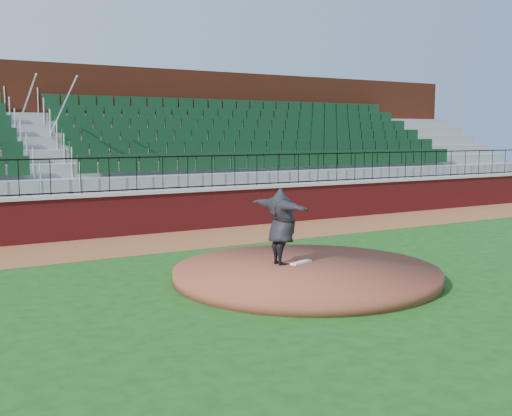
# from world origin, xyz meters

# --- Properties ---
(ground) EXTENTS (90.00, 90.00, 0.00)m
(ground) POSITION_xyz_m (0.00, 0.00, 0.00)
(ground) COLOR #144614
(ground) RESTS_ON ground
(warning_track) EXTENTS (34.00, 3.20, 0.01)m
(warning_track) POSITION_xyz_m (0.00, 5.40, 0.01)
(warning_track) COLOR brown
(warning_track) RESTS_ON ground
(field_wall) EXTENTS (34.00, 0.35, 1.20)m
(field_wall) POSITION_xyz_m (0.00, 7.00, 0.60)
(field_wall) COLOR maroon
(field_wall) RESTS_ON ground
(wall_cap) EXTENTS (34.00, 0.45, 0.10)m
(wall_cap) POSITION_xyz_m (0.00, 7.00, 1.25)
(wall_cap) COLOR #B7B7B7
(wall_cap) RESTS_ON field_wall
(wall_railing) EXTENTS (34.00, 0.05, 1.00)m
(wall_railing) POSITION_xyz_m (0.00, 7.00, 1.80)
(wall_railing) COLOR black
(wall_railing) RESTS_ON wall_cap
(seating_stands) EXTENTS (34.00, 5.10, 4.60)m
(seating_stands) POSITION_xyz_m (0.00, 9.72, 2.30)
(seating_stands) COLOR gray
(seating_stands) RESTS_ON ground
(concourse_wall) EXTENTS (34.00, 0.50, 5.50)m
(concourse_wall) POSITION_xyz_m (0.00, 12.52, 2.75)
(concourse_wall) COLOR maroon
(concourse_wall) RESTS_ON ground
(pitchers_mound) EXTENTS (5.47, 5.47, 0.25)m
(pitchers_mound) POSITION_xyz_m (0.07, -0.39, 0.12)
(pitchers_mound) COLOR brown
(pitchers_mound) RESTS_ON ground
(pitching_rubber) EXTENTS (0.60, 0.33, 0.04)m
(pitching_rubber) POSITION_xyz_m (0.24, 0.03, 0.27)
(pitching_rubber) COLOR white
(pitching_rubber) RESTS_ON pitchers_mound
(pitcher) EXTENTS (0.57, 1.99, 1.61)m
(pitcher) POSITION_xyz_m (-0.18, 0.15, 1.06)
(pitcher) COLOR black
(pitcher) RESTS_ON pitchers_mound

